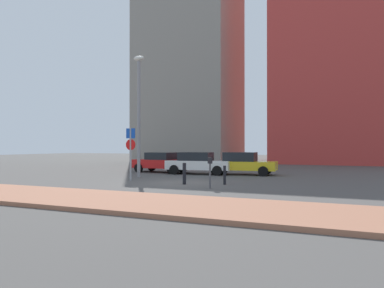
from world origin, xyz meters
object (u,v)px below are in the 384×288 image
parked_car_yellow (241,163)px  street_lamp (139,106)px  parking_sign_post (131,147)px  parking_meter (210,168)px  parked_car_red (161,162)px  parked_car_white (198,163)px  traffic_bollard_near (225,175)px  traffic_bollard_mid (184,174)px

parked_car_yellow → street_lamp: 7.73m
parking_sign_post → parking_meter: bearing=-17.3°
parked_car_red → parked_car_yellow: bearing=1.3°
parking_meter → street_lamp: (-6.06, 3.78, 3.46)m
parked_car_white → parking_meter: bearing=-64.3°
traffic_bollard_near → parked_car_yellow: bearing=97.7°
parked_car_white → street_lamp: (-2.50, -3.59, 3.60)m
parked_car_white → traffic_bollard_near: parked_car_white is taller
parking_sign_post → parked_car_white: bearing=73.4°
parking_sign_post → street_lamp: street_lamp is taller
parked_car_white → parking_sign_post: 6.09m
parked_car_red → traffic_bollard_mid: parked_car_red is taller
parked_car_red → street_lamp: 5.54m
parked_car_white → parked_car_yellow: 2.91m
parked_car_red → traffic_bollard_mid: bearing=-54.1°
parking_meter → parked_car_white: bearing=115.7°
parked_car_red → traffic_bollard_near: (6.84, -6.15, -0.28)m
parked_car_red → parked_car_white: size_ratio=0.91×
parked_car_white → street_lamp: size_ratio=0.60×
parked_car_yellow → street_lamp: street_lamp is taller
parking_sign_post → traffic_bollard_mid: (3.49, -0.53, -1.30)m
parking_sign_post → traffic_bollard_mid: 3.77m
traffic_bollard_near → parked_car_white: bearing=123.3°
parked_car_white → street_lamp: 5.67m
parked_car_red → parked_car_yellow: parked_car_yellow is taller
parked_car_white → traffic_bollard_near: size_ratio=4.78×
parking_sign_post → traffic_bollard_near: size_ratio=3.11×
parked_car_yellow → traffic_bollard_near: (0.85, -6.29, -0.29)m
street_lamp → traffic_bollard_mid: bearing=-32.0°
parking_meter → traffic_bollard_mid: size_ratio=1.31×
parked_car_white → parking_meter: (3.55, -7.38, 0.14)m
parked_car_red → parking_sign_post: 6.55m
parking_meter → parking_sign_post: bearing=162.7°
parked_car_red → parking_sign_post: (1.45, -6.29, 1.09)m
parking_meter → traffic_bollard_near: parking_meter is taller
street_lamp → parked_car_yellow: bearing=38.8°
street_lamp → traffic_bollard_mid: (4.29, -2.68, -3.83)m
traffic_bollard_mid → parking_meter: bearing=-32.0°
traffic_bollard_mid → street_lamp: bearing=148.0°
parking_sign_post → parking_meter: (5.27, -1.64, -0.93)m
parked_car_white → street_lamp: bearing=-124.9°
parked_car_yellow → parking_meter: bearing=-84.8°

